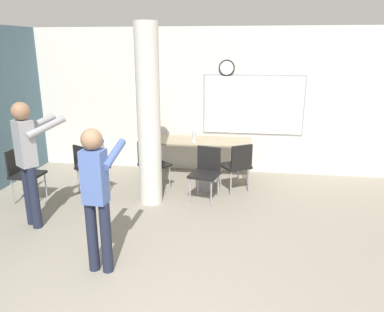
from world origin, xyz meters
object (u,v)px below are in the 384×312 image
chair_by_left_wall (23,171)px  chair_near_pillar (89,165)px  bottle_on_table (194,136)px  person_playing_front (97,190)px  folding_table (201,143)px  chair_table_left (152,162)px  chair_table_right (237,164)px  chair_table_front (206,170)px  person_watching_back (28,155)px

chair_by_left_wall → chair_near_pillar: bearing=24.9°
chair_by_left_wall → chair_near_pillar: same height
bottle_on_table → person_playing_front: (-0.63, -3.09, 0.13)m
bottle_on_table → folding_table: bearing=55.2°
chair_table_left → chair_by_left_wall: (-1.94, -0.75, 0.00)m
chair_table_right → chair_by_left_wall: (-3.41, -0.88, 0.00)m
chair_near_pillar → person_playing_front: bearing=-64.2°
chair_table_left → chair_near_pillar: size_ratio=1.00×
person_playing_front → chair_table_left: bearing=90.6°
chair_by_left_wall → chair_near_pillar: 1.03m
folding_table → person_playing_front: size_ratio=1.14×
folding_table → chair_table_front: (0.21, -1.08, -0.18)m
chair_table_front → person_playing_front: size_ratio=0.53×
chair_table_left → chair_by_left_wall: 2.08m
folding_table → chair_by_left_wall: bearing=-150.2°
folding_table → person_watching_back: (-2.08, -2.34, 0.35)m
folding_table → chair_table_left: bearing=-133.9°
chair_table_right → chair_table_left: bearing=-174.8°
bottle_on_table → chair_by_left_wall: size_ratio=0.33×
person_playing_front → chair_table_front: bearing=66.5°
person_watching_back → person_playing_front: bearing=-34.5°
chair_table_front → person_watching_back: size_ratio=0.50×
chair_table_right → chair_table_front: same height
chair_near_pillar → folding_table: bearing=32.2°
chair_near_pillar → person_watching_back: (-0.30, -1.22, 0.52)m
chair_table_left → folding_table: bearing=46.1°
folding_table → chair_table_front: 1.11m
folding_table → chair_by_left_wall: (-2.71, -1.55, -0.18)m
chair_table_left → person_watching_back: size_ratio=0.50×
bottle_on_table → chair_table_right: bottle_on_table is taller
chair_table_front → person_playing_front: person_playing_front is taller
folding_table → bottle_on_table: size_ratio=6.43×
chair_table_left → chair_by_left_wall: size_ratio=1.00×
chair_table_left → chair_table_right: 1.48m
folding_table → chair_near_pillar: size_ratio=2.15×
person_watching_back → chair_by_left_wall: bearing=128.7°
bottle_on_table → chair_table_left: 0.97m
person_playing_front → chair_near_pillar: bearing=115.8°
chair_table_right → chair_by_left_wall: same height
chair_table_front → chair_table_right: bearing=39.5°
chair_near_pillar → person_playing_front: person_playing_front is taller
bottle_on_table → chair_near_pillar: 1.95m
chair_table_left → person_watching_back: (-1.31, -1.54, 0.52)m
bottle_on_table → chair_near_pillar: size_ratio=0.33×
chair_near_pillar → person_watching_back: person_watching_back is taller
person_playing_front → chair_by_left_wall: bearing=139.0°
chair_by_left_wall → person_playing_front: person_playing_front is taller
chair_table_left → chair_table_front: (0.98, -0.27, 0.00)m
chair_table_right → bottle_on_table: bearing=148.6°
bottle_on_table → person_watching_back: person_watching_back is taller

